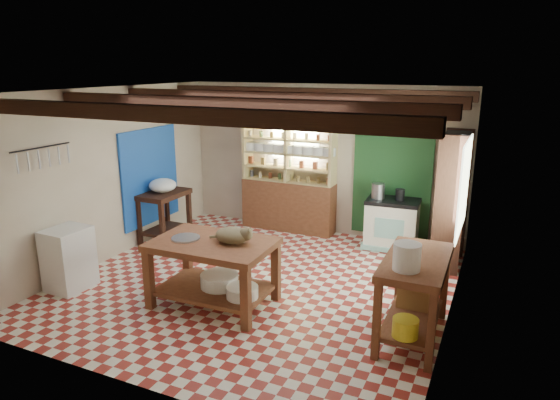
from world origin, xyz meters
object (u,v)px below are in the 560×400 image
at_px(stove, 392,224).
at_px(prep_table, 165,217).
at_px(work_table, 214,273).
at_px(right_counter, 414,298).
at_px(cat, 232,235).
at_px(white_cabinet, 69,259).

height_order(stove, prep_table, prep_table).
xyz_separation_m(work_table, right_counter, (2.40, 0.23, 0.05)).
xyz_separation_m(stove, cat, (-1.33, -2.86, 0.52)).
distance_m(stove, right_counter, 2.81).
relative_size(stove, right_counter, 0.64).
bearing_deg(cat, stove, 53.78).
height_order(work_table, prep_table, prep_table).
height_order(prep_table, right_counter, right_counter).
distance_m(work_table, right_counter, 2.41).
height_order(work_table, white_cabinet, white_cabinet).
distance_m(stove, cat, 3.20).
xyz_separation_m(work_table, cat, (0.25, 0.06, 0.51)).
distance_m(work_table, cat, 0.57).
relative_size(right_counter, cat, 3.01).
height_order(white_cabinet, right_counter, right_counter).
relative_size(white_cabinet, right_counter, 0.65).
bearing_deg(prep_table, cat, -34.90).
bearing_deg(work_table, stove, 60.29).
bearing_deg(stove, work_table, -121.75).
relative_size(stove, cat, 1.94).
distance_m(right_counter, cat, 2.21).
bearing_deg(stove, right_counter, -76.30).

